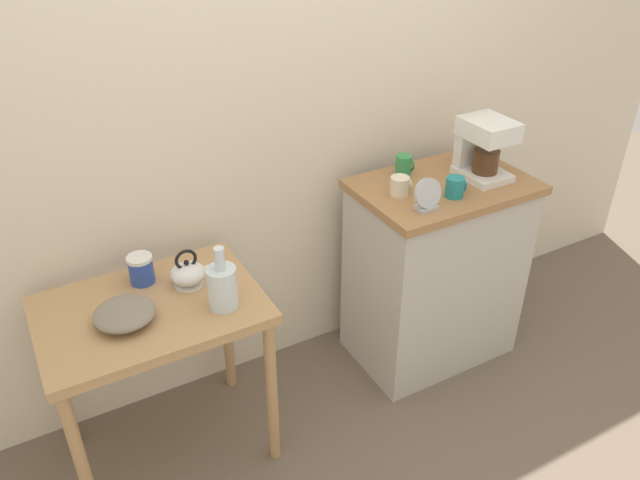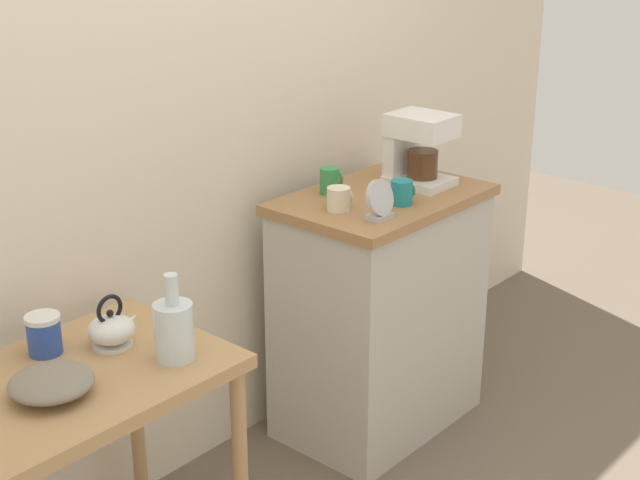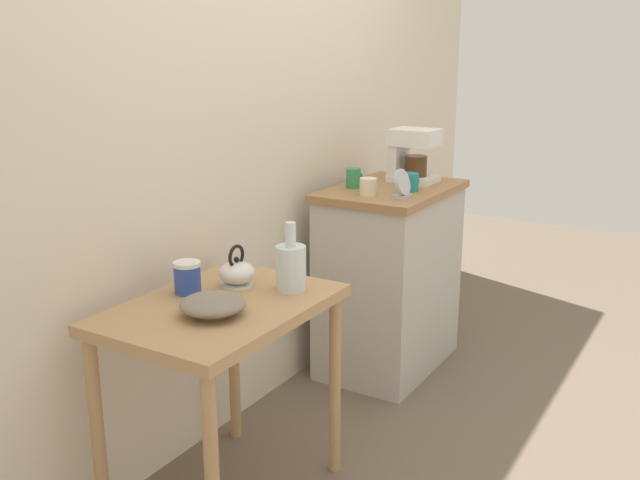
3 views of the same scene
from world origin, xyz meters
The scene contains 13 objects.
ground_plane centered at (0.00, 0.00, 0.00)m, with size 8.00×8.00×0.00m, color #6B5B4C.
back_wall centered at (0.10, 0.36, 1.40)m, with size 4.40×0.10×2.80m, color beige.
wooden_table centered at (-0.70, -0.02, 0.63)m, with size 0.78×0.55×0.74m.
kitchen_counter centered at (0.60, -0.02, 0.46)m, with size 0.75×0.50×0.91m.
bowl_stoneware centered at (-0.79, -0.07, 0.78)m, with size 0.21×0.21×0.07m.
teakettle centered at (-0.53, 0.04, 0.79)m, with size 0.16×0.13×0.15m.
glass_carafe_vase centered at (-0.46, -0.15, 0.83)m, with size 0.11×0.11×0.24m.
canister_enamel centered at (-0.68, 0.14, 0.80)m, with size 0.09×0.09×0.11m.
coffee_maker centered at (0.78, -0.03, 1.05)m, with size 0.18×0.22×0.26m.
mug_small_cream centered at (0.37, -0.01, 0.95)m, with size 0.09×0.08×0.08m.
mug_dark_teal centered at (0.56, -0.13, 0.95)m, with size 0.08×0.07×0.08m.
mug_tall_green centered at (0.49, 0.13, 0.96)m, with size 0.08×0.07×0.09m.
table_clock centered at (0.39, -0.17, 0.97)m, with size 0.12×0.06×0.13m.
Camera 1 is at (-1.02, -1.86, 2.10)m, focal length 35.18 mm.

